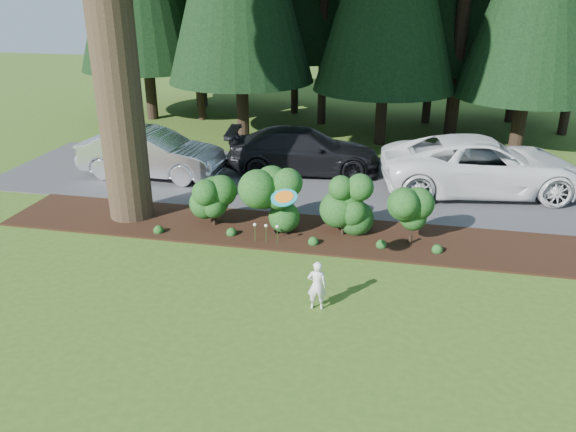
{
  "coord_description": "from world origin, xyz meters",
  "views": [
    {
      "loc": [
        3.03,
        -10.54,
        6.33
      ],
      "look_at": [
        0.51,
        1.32,
        1.3
      ],
      "focal_mm": 35.0,
      "sensor_mm": 36.0,
      "label": 1
    }
  ],
  "objects_px": {
    "car_dark_suv": "(304,151)",
    "frisbee": "(284,197)",
    "child": "(317,285)",
    "car_white_suv": "(483,165)",
    "car_silver_wagon": "(151,153)"
  },
  "relations": [
    {
      "from": "car_silver_wagon",
      "to": "child",
      "type": "bearing_deg",
      "value": -134.85
    },
    {
      "from": "car_silver_wagon",
      "to": "car_white_suv",
      "type": "xyz_separation_m",
      "value": [
        11.13,
        0.74,
        0.07
      ]
    },
    {
      "from": "car_silver_wagon",
      "to": "frisbee",
      "type": "xyz_separation_m",
      "value": [
        6.31,
        -7.15,
        1.49
      ]
    },
    {
      "from": "car_white_suv",
      "to": "child",
      "type": "xyz_separation_m",
      "value": [
        -4.08,
        -8.12,
        -0.38
      ]
    },
    {
      "from": "car_white_suv",
      "to": "frisbee",
      "type": "xyz_separation_m",
      "value": [
        -4.83,
        -7.88,
        1.42
      ]
    },
    {
      "from": "child",
      "to": "frisbee",
      "type": "relative_size",
      "value": 1.97
    },
    {
      "from": "car_white_suv",
      "to": "child",
      "type": "bearing_deg",
      "value": 144.36
    },
    {
      "from": "car_white_suv",
      "to": "child",
      "type": "relative_size",
      "value": 5.92
    },
    {
      "from": "car_white_suv",
      "to": "car_dark_suv",
      "type": "xyz_separation_m",
      "value": [
        -6.02,
        0.85,
        -0.11
      ]
    },
    {
      "from": "car_dark_suv",
      "to": "car_white_suv",
      "type": "bearing_deg",
      "value": -106.18
    },
    {
      "from": "car_dark_suv",
      "to": "frisbee",
      "type": "xyz_separation_m",
      "value": [
        1.2,
        -8.73,
        1.53
      ]
    },
    {
      "from": "car_silver_wagon",
      "to": "car_dark_suv",
      "type": "xyz_separation_m",
      "value": [
        5.11,
        1.59,
        -0.04
      ]
    },
    {
      "from": "car_dark_suv",
      "to": "frisbee",
      "type": "relative_size",
      "value": 9.87
    },
    {
      "from": "car_white_suv",
      "to": "car_dark_suv",
      "type": "bearing_deg",
      "value": 73.04
    },
    {
      "from": "child",
      "to": "car_dark_suv",
      "type": "bearing_deg",
      "value": -84.51
    }
  ]
}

